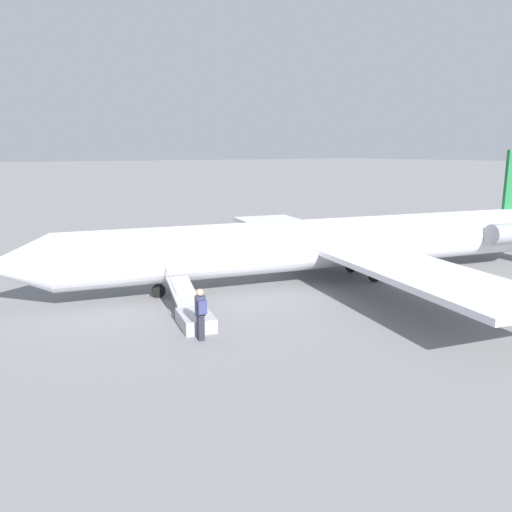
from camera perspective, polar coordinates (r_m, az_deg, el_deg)
ground_plane at (r=24.07m, az=7.28°, el=-2.86°), size 600.00×600.00×0.00m
airplane_main at (r=24.09m, az=9.24°, el=1.59°), size 28.97×22.45×6.17m
boarding_stairs at (r=18.18m, az=-7.23°, el=-6.57°), size 1.92×4.14×1.59m
passenger at (r=16.38m, az=-6.35°, el=-6.27°), size 0.40×0.56×1.74m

